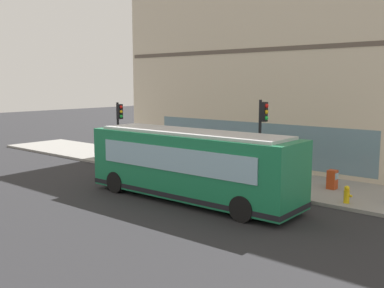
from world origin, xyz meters
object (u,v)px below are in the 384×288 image
traffic_light_near_corner (262,127)px  pedestrian_near_hydrant (205,153)px  traffic_light_down_block (119,121)px  city_bus_nearside (191,165)px  fire_hydrant (347,194)px  newspaper_vending_box (332,179)px

traffic_light_near_corner → pedestrian_near_hydrant: 5.28m
traffic_light_down_block → pedestrian_near_hydrant: 5.81m
traffic_light_near_corner → pedestrian_near_hydrant: traffic_light_near_corner is taller
traffic_light_near_corner → pedestrian_near_hydrant: bearing=71.1°
pedestrian_near_hydrant → city_bus_nearside: bearing=-147.6°
traffic_light_down_block → fire_hydrant: traffic_light_down_block is taller
traffic_light_down_block → pedestrian_near_hydrant: (1.69, -5.32, -1.60)m
traffic_light_near_corner → newspaper_vending_box: (2.15, -2.58, -2.46)m
city_bus_nearside → traffic_light_down_block: bearing=69.2°
traffic_light_near_corner → traffic_light_down_block: traffic_light_near_corner is taller
city_bus_nearside → traffic_light_near_corner: bearing=-25.4°
newspaper_vending_box → pedestrian_near_hydrant: bearing=94.4°
city_bus_nearside → traffic_light_near_corner: traffic_light_near_corner is taller
city_bus_nearside → pedestrian_near_hydrant: (4.89, 3.10, -0.36)m
city_bus_nearside → fire_hydrant: city_bus_nearside is taller
city_bus_nearside → newspaper_vending_box: bearing=-37.3°
fire_hydrant → traffic_light_down_block: bearing=91.0°
newspaper_vending_box → traffic_light_down_block: bearing=100.1°
traffic_light_down_block → newspaper_vending_box: (2.24, -12.57, -2.19)m
traffic_light_near_corner → fire_hydrant: (0.15, -4.04, -2.55)m
traffic_light_near_corner → traffic_light_down_block: 10.00m
pedestrian_near_hydrant → traffic_light_near_corner: bearing=-108.9°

